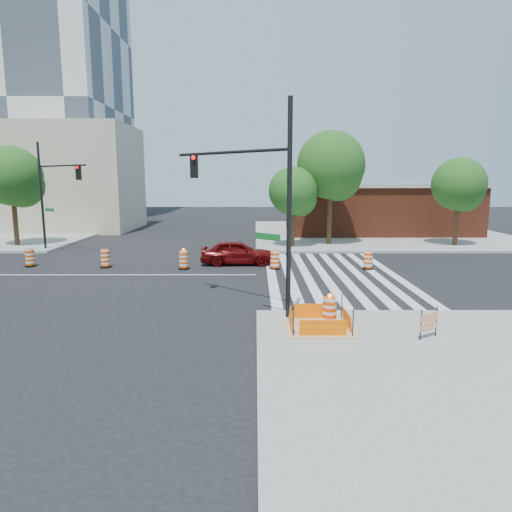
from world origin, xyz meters
name	(u,v)px	position (x,y,z in m)	size (l,w,h in m)	color
ground	(121,275)	(0.00, 0.00, 0.00)	(120.00, 120.00, 0.00)	black
sidewalk_ne	(377,233)	(18.00, 18.00, 0.07)	(22.00, 22.00, 0.15)	gray
crosswalk_east	(332,275)	(10.95, 0.00, 0.01)	(6.75, 13.50, 0.01)	silver
lane_centerline	(121,275)	(0.00, 0.00, 0.01)	(14.00, 0.12, 0.01)	silver
excavation_pit	(319,326)	(9.00, -9.00, 0.22)	(2.20, 2.20, 0.90)	tan
brick_storefront	(378,208)	(18.00, 18.00, 2.32)	(16.50, 8.50, 4.60)	maroon
beige_midrise	(61,178)	(-12.00, 22.00, 5.00)	(14.00, 10.00, 10.00)	#B7A88C
red_coupe	(237,252)	(5.92, 2.98, 0.72)	(1.70, 4.24, 1.44)	#570708
signal_pole_se	(254,190)	(6.92, -6.96, 4.52)	(4.27, 3.75, 7.35)	black
signal_pole_nw	(53,186)	(-6.42, 7.32, 4.44)	(4.44, 3.38, 7.22)	black
pit_drum	(329,313)	(9.37, -8.80, 0.60)	(0.55, 0.55, 1.08)	black
barricade	(429,322)	(12.16, -9.98, 0.67)	(0.70, 0.45, 0.94)	#EC4804
tree_north_b	(13,179)	(-10.43, 9.99, 4.88)	(4.28, 4.28, 7.27)	#382314
tree_north_c	(293,194)	(9.64, 9.25, 3.88)	(3.44, 3.40, 5.79)	#382314
tree_north_d	(331,169)	(12.49, 10.61, 5.62)	(4.92, 4.92, 8.37)	#382314
tree_north_e	(459,187)	(21.56, 9.86, 4.32)	(3.81, 3.78, 6.43)	#382314
median_drum_1	(30,258)	(-5.80, 2.30, 0.48)	(0.60, 0.60, 1.02)	black
median_drum_2	(105,259)	(-1.43, 1.98, 0.48)	(0.60, 0.60, 1.02)	black
median_drum_3	(184,260)	(3.02, 1.51, 0.49)	(0.60, 0.60, 1.18)	black
median_drum_4	(275,261)	(8.03, 1.52, 0.48)	(0.60, 0.60, 1.02)	black
median_drum_5	(368,261)	(13.13, 1.44, 0.48)	(0.60, 0.60, 1.02)	black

